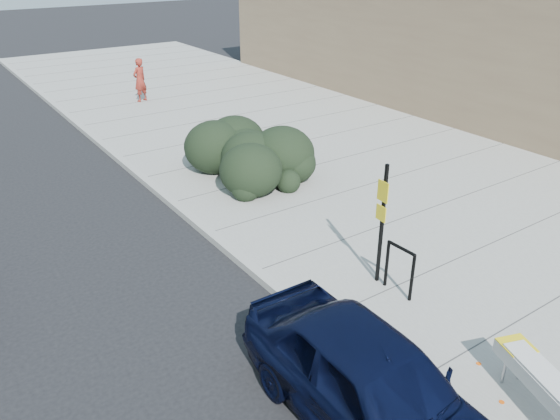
{
  "coord_description": "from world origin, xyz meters",
  "views": [
    {
      "loc": [
        -4.98,
        -6.0,
        6.1
      ],
      "look_at": [
        0.99,
        2.62,
        1.0
      ],
      "focal_mm": 35.0,
      "sensor_mm": 36.0,
      "label": 1
    }
  ],
  "objects_px": {
    "sign_post": "(382,217)",
    "pedestrian": "(140,80)",
    "bench": "(556,393)",
    "bike_rack": "(400,265)",
    "sedan_navy": "(373,387)"
  },
  "relations": [
    {
      "from": "bench",
      "to": "sign_post",
      "type": "relative_size",
      "value": 0.9
    },
    {
      "from": "bench",
      "to": "sedan_navy",
      "type": "relative_size",
      "value": 0.49
    },
    {
      "from": "sign_post",
      "to": "pedestrian",
      "type": "distance_m",
      "value": 15.8
    },
    {
      "from": "bench",
      "to": "bike_rack",
      "type": "distance_m",
      "value": 3.47
    },
    {
      "from": "bike_rack",
      "to": "sign_post",
      "type": "xyz_separation_m",
      "value": [
        -0.04,
        0.52,
        0.8
      ]
    },
    {
      "from": "bench",
      "to": "sign_post",
      "type": "distance_m",
      "value": 4.08
    },
    {
      "from": "bike_rack",
      "to": "sign_post",
      "type": "relative_size",
      "value": 0.41
    },
    {
      "from": "sign_post",
      "to": "bench",
      "type": "bearing_deg",
      "value": -92.84
    },
    {
      "from": "bench",
      "to": "sign_post",
      "type": "xyz_separation_m",
      "value": [
        0.52,
        3.95,
        0.87
      ]
    },
    {
      "from": "bench",
      "to": "pedestrian",
      "type": "height_order",
      "value": "pedestrian"
    },
    {
      "from": "sedan_navy",
      "to": "pedestrian",
      "type": "height_order",
      "value": "pedestrian"
    },
    {
      "from": "sign_post",
      "to": "pedestrian",
      "type": "bearing_deg",
      "value": 89.43
    },
    {
      "from": "pedestrian",
      "to": "bench",
      "type": "bearing_deg",
      "value": 60.14
    },
    {
      "from": "sedan_navy",
      "to": "sign_post",
      "type": "bearing_deg",
      "value": 45.66
    },
    {
      "from": "bike_rack",
      "to": "sedan_navy",
      "type": "height_order",
      "value": "sedan_navy"
    }
  ]
}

